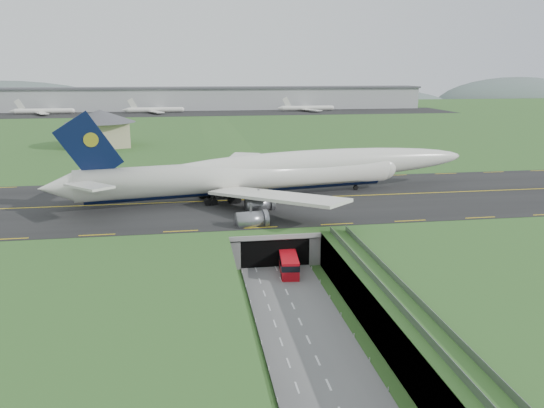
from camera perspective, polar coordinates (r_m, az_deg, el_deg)
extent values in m
plane|color=#2C5522|center=(85.31, 1.23, -8.77)|extent=(900.00, 900.00, 0.00)
cube|color=gray|center=(84.18, 1.24, -6.89)|extent=(800.00, 800.00, 6.00)
cube|color=slate|center=(78.54, 2.21, -10.82)|extent=(12.00, 75.00, 0.20)
cube|color=black|center=(114.43, -1.65, 0.47)|extent=(800.00, 44.00, 0.18)
cube|color=gray|center=(101.17, -0.64, -1.72)|extent=(16.00, 22.00, 1.00)
cube|color=gray|center=(101.17, -4.57, -3.25)|extent=(2.00, 22.00, 6.00)
cube|color=gray|center=(103.08, 3.22, -2.89)|extent=(2.00, 22.00, 6.00)
cube|color=black|center=(97.34, -0.21, -4.22)|extent=(12.00, 12.00, 5.00)
cube|color=#A8A8A3|center=(90.70, 0.37, -3.57)|extent=(17.00, 0.50, 0.80)
cube|color=#A8A8A3|center=(69.54, 13.10, -9.50)|extent=(3.00, 53.00, 0.50)
cube|color=gray|center=(68.75, 12.04, -9.04)|extent=(0.06, 53.00, 1.00)
cube|color=gray|center=(69.76, 14.22, -8.82)|extent=(0.06, 53.00, 1.00)
cylinder|color=#A8A8A3|center=(63.12, 16.23, -15.34)|extent=(0.90, 0.90, 5.60)
cylinder|color=#A8A8A3|center=(72.87, 12.23, -10.89)|extent=(0.90, 0.90, 5.60)
cylinder|color=#A8A8A3|center=(83.21, 9.28, -7.49)|extent=(0.90, 0.90, 5.60)
cylinder|color=silver|center=(114.03, -3.22, 3.04)|extent=(68.42, 17.77, 6.43)
sphere|color=silver|center=(127.20, 11.81, 3.93)|extent=(7.27, 7.27, 6.30)
cone|color=silver|center=(110.43, -22.16, 1.62)|extent=(7.95, 7.20, 6.11)
ellipsoid|color=silver|center=(119.86, 5.32, 4.25)|extent=(74.20, 18.26, 6.75)
ellipsoid|color=black|center=(126.56, 11.44, 4.27)|extent=(4.91, 3.53, 2.25)
cylinder|color=black|center=(114.54, -3.21, 1.81)|extent=(64.43, 13.52, 2.70)
cube|color=silver|center=(129.99, -4.25, 3.96)|extent=(17.07, 30.67, 2.70)
cube|color=silver|center=(117.28, -19.10, 3.33)|extent=(7.77, 11.92, 1.03)
cube|color=silver|center=(99.80, 0.35, 0.84)|extent=(24.62, 27.67, 2.70)
cube|color=silver|center=(102.49, -19.10, 1.84)|extent=(10.33, 11.52, 1.03)
cube|color=black|center=(108.90, -19.10, 5.76)|extent=(12.70, 2.73, 14.21)
cylinder|color=gold|center=(108.70, -18.90, 6.57)|extent=(2.89, 1.16, 2.81)
cylinder|color=slate|center=(124.08, -4.05, 2.00)|extent=(5.70, 4.14, 3.31)
cylinder|color=slate|center=(133.12, -7.17, 2.77)|extent=(5.70, 4.14, 3.31)
cylinder|color=slate|center=(106.19, -1.44, -0.07)|extent=(5.70, 4.14, 3.31)
cylinder|color=slate|center=(95.13, -2.30, -1.79)|extent=(5.70, 4.14, 3.31)
cylinder|color=black|center=(124.81, 8.99, 1.77)|extent=(1.17, 0.68, 1.10)
cube|color=black|center=(113.87, -5.39, 0.76)|extent=(7.12, 7.94, 1.41)
cube|color=red|center=(89.16, 1.83, -6.52)|extent=(3.65, 7.94, 3.07)
cube|color=black|center=(88.95, 1.83, -6.15)|extent=(3.72, 8.05, 1.02)
cube|color=black|center=(89.63, 1.82, -7.29)|extent=(3.40, 7.41, 0.51)
cylinder|color=black|center=(87.12, 1.08, -7.86)|extent=(0.45, 0.95, 0.92)
cylinder|color=black|center=(91.87, 0.85, -6.66)|extent=(0.45, 0.95, 0.92)
cylinder|color=black|center=(87.34, 2.84, -7.82)|extent=(0.45, 0.95, 0.92)
cylinder|color=black|center=(92.08, 2.52, -6.62)|extent=(0.45, 0.95, 0.92)
cube|color=tan|center=(202.52, -17.87, 7.11)|extent=(21.29, 21.29, 8.96)
cone|color=#4C4C51|center=(201.87, -18.02, 9.00)|extent=(31.22, 31.22, 4.48)
cube|color=#B2B2B2|center=(378.03, -6.92, 11.17)|extent=(300.00, 22.00, 15.00)
cube|color=#4C4C51|center=(377.71, -6.95, 12.30)|extent=(302.00, 24.00, 1.20)
cube|color=black|center=(348.59, -6.69, 9.71)|extent=(320.00, 50.00, 0.08)
cylinder|color=silver|center=(364.16, -23.33, 9.17)|extent=(34.00, 3.20, 3.20)
cylinder|color=silver|center=(353.77, -12.47, 9.87)|extent=(34.00, 3.20, 3.20)
cylinder|color=silver|center=(361.90, 3.80, 10.26)|extent=(34.00, 3.20, 3.20)
ellipsoid|color=slate|center=(525.96, 5.96, 10.13)|extent=(260.00, 91.00, 44.00)
ellipsoid|color=slate|center=(608.45, 24.76, 9.48)|extent=(180.00, 63.00, 60.00)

